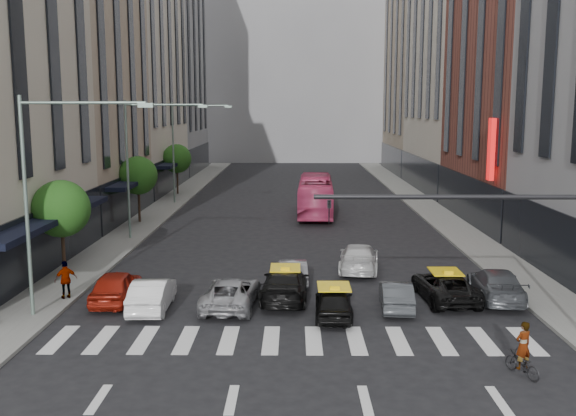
{
  "coord_description": "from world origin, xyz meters",
  "views": [
    {
      "loc": [
        -0.14,
        -21.55,
        8.65
      ],
      "look_at": [
        -0.42,
        8.15,
        4.0
      ],
      "focal_mm": 40.0,
      "sensor_mm": 36.0,
      "label": 1
    }
  ],
  "objects_px": {
    "car_red": "(116,286)",
    "pedestrian_far": "(66,280)",
    "streetlamp_mid": "(142,151)",
    "taxi_center": "(334,302)",
    "motorcycle": "(522,364)",
    "car_white_front": "(152,294)",
    "taxi_left": "(285,284)",
    "bus": "(316,196)",
    "streetlamp_near": "(48,177)",
    "streetlamp_far": "(184,139)"
  },
  "relations": [
    {
      "from": "streetlamp_near",
      "to": "taxi_center",
      "type": "xyz_separation_m",
      "value": [
        11.56,
        0.18,
        -5.25
      ]
    },
    {
      "from": "streetlamp_near",
      "to": "streetlamp_far",
      "type": "height_order",
      "value": "same"
    },
    {
      "from": "car_white_front",
      "to": "pedestrian_far",
      "type": "height_order",
      "value": "pedestrian_far"
    },
    {
      "from": "motorcycle",
      "to": "bus",
      "type": "bearing_deg",
      "value": -103.38
    },
    {
      "from": "streetlamp_mid",
      "to": "motorcycle",
      "type": "xyz_separation_m",
      "value": [
        17.34,
        -21.67,
        -5.5
      ]
    },
    {
      "from": "taxi_center",
      "to": "streetlamp_far",
      "type": "bearing_deg",
      "value": -67.82
    },
    {
      "from": "taxi_center",
      "to": "motorcycle",
      "type": "relative_size",
      "value": 2.49
    },
    {
      "from": "streetlamp_near",
      "to": "motorcycle",
      "type": "distance_m",
      "value": 19.05
    },
    {
      "from": "car_white_front",
      "to": "bus",
      "type": "xyz_separation_m",
      "value": [
        7.88,
        25.06,
        0.87
      ]
    },
    {
      "from": "streetlamp_near",
      "to": "streetlamp_mid",
      "type": "distance_m",
      "value": 16.0
    },
    {
      "from": "streetlamp_mid",
      "to": "taxi_center",
      "type": "xyz_separation_m",
      "value": [
        11.56,
        -15.82,
        -5.25
      ]
    },
    {
      "from": "streetlamp_near",
      "to": "car_red",
      "type": "xyz_separation_m",
      "value": [
        1.93,
        2.22,
        -5.17
      ]
    },
    {
      "from": "streetlamp_mid",
      "to": "streetlamp_far",
      "type": "relative_size",
      "value": 1.0
    },
    {
      "from": "streetlamp_mid",
      "to": "taxi_center",
      "type": "distance_m",
      "value": 20.29
    },
    {
      "from": "taxi_left",
      "to": "taxi_center",
      "type": "height_order",
      "value": "taxi_left"
    },
    {
      "from": "taxi_left",
      "to": "bus",
      "type": "height_order",
      "value": "bus"
    },
    {
      "from": "car_red",
      "to": "motorcycle",
      "type": "relative_size",
      "value": 2.79
    },
    {
      "from": "taxi_left",
      "to": "bus",
      "type": "bearing_deg",
      "value": -91.75
    },
    {
      "from": "streetlamp_near",
      "to": "pedestrian_far",
      "type": "height_order",
      "value": "streetlamp_near"
    },
    {
      "from": "car_red",
      "to": "bus",
      "type": "height_order",
      "value": "bus"
    },
    {
      "from": "car_white_front",
      "to": "streetlamp_near",
      "type": "bearing_deg",
      "value": 15.01
    },
    {
      "from": "car_white_front",
      "to": "motorcycle",
      "type": "distance_m",
      "value": 15.17
    },
    {
      "from": "taxi_left",
      "to": "streetlamp_mid",
      "type": "bearing_deg",
      "value": -51.05
    },
    {
      "from": "taxi_left",
      "to": "taxi_center",
      "type": "xyz_separation_m",
      "value": [
        2.05,
        -2.48,
        -0.08
      ]
    },
    {
      "from": "bus",
      "to": "pedestrian_far",
      "type": "bearing_deg",
      "value": 65.31
    },
    {
      "from": "taxi_center",
      "to": "taxi_left",
      "type": "bearing_deg",
      "value": -48.25
    },
    {
      "from": "taxi_center",
      "to": "bus",
      "type": "distance_m",
      "value": 26.03
    },
    {
      "from": "streetlamp_near",
      "to": "motorcycle",
      "type": "height_order",
      "value": "streetlamp_near"
    },
    {
      "from": "motorcycle",
      "to": "pedestrian_far",
      "type": "relative_size",
      "value": 0.89
    },
    {
      "from": "streetlamp_mid",
      "to": "pedestrian_far",
      "type": "distance_m",
      "value": 14.55
    },
    {
      "from": "taxi_left",
      "to": "motorcycle",
      "type": "height_order",
      "value": "taxi_left"
    },
    {
      "from": "streetlamp_near",
      "to": "car_white_front",
      "type": "bearing_deg",
      "value": 16.68
    },
    {
      "from": "bus",
      "to": "pedestrian_far",
      "type": "distance_m",
      "value": 26.75
    },
    {
      "from": "bus",
      "to": "motorcycle",
      "type": "relative_size",
      "value": 7.33
    },
    {
      "from": "streetlamp_near",
      "to": "taxi_center",
      "type": "relative_size",
      "value": 2.35
    },
    {
      "from": "car_red",
      "to": "pedestrian_far",
      "type": "bearing_deg",
      "value": -3.58
    },
    {
      "from": "motorcycle",
      "to": "car_white_front",
      "type": "bearing_deg",
      "value": -50.14
    },
    {
      "from": "car_red",
      "to": "car_white_front",
      "type": "xyz_separation_m",
      "value": [
        1.85,
        -1.09,
        -0.03
      ]
    },
    {
      "from": "streetlamp_far",
      "to": "taxi_left",
      "type": "bearing_deg",
      "value": -72.03
    },
    {
      "from": "streetlamp_near",
      "to": "car_red",
      "type": "relative_size",
      "value": 2.1
    },
    {
      "from": "car_white_front",
      "to": "bus",
      "type": "distance_m",
      "value": 26.28
    },
    {
      "from": "streetlamp_mid",
      "to": "bus",
      "type": "distance_m",
      "value": 16.08
    },
    {
      "from": "streetlamp_mid",
      "to": "car_white_front",
      "type": "xyz_separation_m",
      "value": [
        3.78,
        -14.87,
        -5.21
      ]
    },
    {
      "from": "streetlamp_near",
      "to": "bus",
      "type": "xyz_separation_m",
      "value": [
        11.66,
        26.19,
        -4.34
      ]
    },
    {
      "from": "car_red",
      "to": "pedestrian_far",
      "type": "height_order",
      "value": "pedestrian_far"
    },
    {
      "from": "streetlamp_mid",
      "to": "bus",
      "type": "height_order",
      "value": "streetlamp_mid"
    },
    {
      "from": "car_white_front",
      "to": "motorcycle",
      "type": "bearing_deg",
      "value": 151.67
    },
    {
      "from": "car_red",
      "to": "taxi_center",
      "type": "distance_m",
      "value": 9.85
    },
    {
      "from": "taxi_left",
      "to": "motorcycle",
      "type": "distance_m",
      "value": 11.43
    },
    {
      "from": "streetlamp_mid",
      "to": "taxi_left",
      "type": "height_order",
      "value": "streetlamp_mid"
    }
  ]
}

